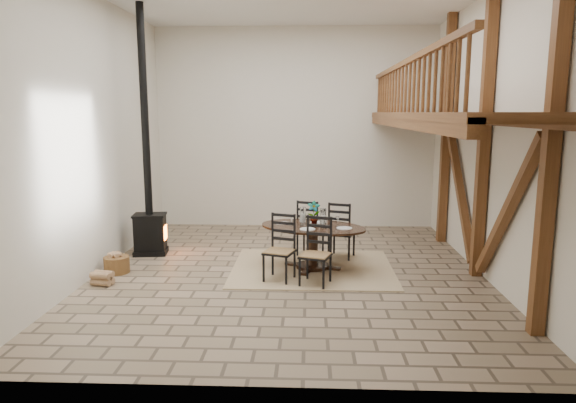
{
  "coord_description": "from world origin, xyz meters",
  "views": [
    {
      "loc": [
        0.36,
        -9.07,
        2.91
      ],
      "look_at": [
        -0.04,
        0.4,
        1.26
      ],
      "focal_mm": 32.0,
      "sensor_mm": 36.0,
      "label": 1
    }
  ],
  "objects_px": {
    "dining_table": "(313,245)",
    "log_stack": "(102,278)",
    "wood_stove": "(149,201)",
    "log_basket": "(117,264)"
  },
  "relations": [
    {
      "from": "dining_table",
      "to": "wood_stove",
      "type": "relative_size",
      "value": 0.49
    },
    {
      "from": "dining_table",
      "to": "wood_stove",
      "type": "distance_m",
      "value": 3.53
    },
    {
      "from": "dining_table",
      "to": "wood_stove",
      "type": "height_order",
      "value": "wood_stove"
    },
    {
      "from": "log_basket",
      "to": "log_stack",
      "type": "relative_size",
      "value": 1.2
    },
    {
      "from": "dining_table",
      "to": "log_stack",
      "type": "bearing_deg",
      "value": -144.89
    },
    {
      "from": "wood_stove",
      "to": "dining_table",
      "type": "bearing_deg",
      "value": -21.55
    },
    {
      "from": "log_basket",
      "to": "dining_table",
      "type": "bearing_deg",
      "value": 6.46
    },
    {
      "from": "dining_table",
      "to": "log_basket",
      "type": "distance_m",
      "value": 3.63
    },
    {
      "from": "wood_stove",
      "to": "log_stack",
      "type": "relative_size",
      "value": 13.01
    },
    {
      "from": "wood_stove",
      "to": "log_basket",
      "type": "relative_size",
      "value": 10.84
    }
  ]
}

